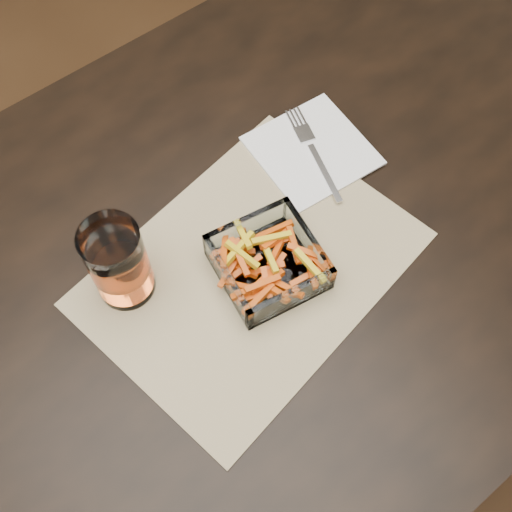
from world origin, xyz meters
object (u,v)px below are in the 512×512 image
object	(u,v)px
tumbler	(119,264)
fork	(313,150)
glass_bowl	(268,263)
dining_table	(201,307)

from	to	relation	value
tumbler	fork	bearing A→B (deg)	2.16
glass_bowl	fork	xyz separation A→B (m)	(0.18, 0.12, -0.02)
glass_bowl	fork	distance (m)	0.22
tumbler	fork	size ratio (longest dim) A/B	0.75
tumbler	glass_bowl	bearing A→B (deg)	-31.65
glass_bowl	tumbler	xyz separation A→B (m)	(-0.17, 0.10, 0.04)
dining_table	fork	bearing A→B (deg)	14.03
dining_table	tumbler	bearing A→B (deg)	144.45
fork	glass_bowl	bearing A→B (deg)	-130.01
dining_table	glass_bowl	xyz separation A→B (m)	(0.09, -0.05, 0.11)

